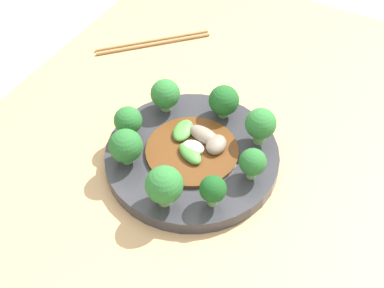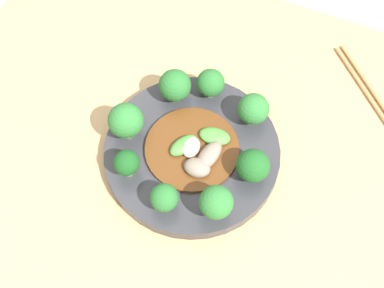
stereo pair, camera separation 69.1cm
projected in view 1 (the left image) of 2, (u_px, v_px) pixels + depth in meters
The scene contains 12 objects.
table at pixel (207, 263), 1.20m from camera, with size 1.04×0.81×0.77m.
plate at pixel (192, 157), 0.89m from camera, with size 0.29×0.29×0.02m.
broccoli_east at pixel (166, 186), 0.78m from camera, with size 0.06×0.06×0.07m.
broccoli_southeast at pixel (126, 146), 0.84m from camera, with size 0.05×0.05×0.06m.
broccoli_west at pixel (224, 101), 0.92m from camera, with size 0.05×0.05×0.06m.
broccoli_north at pixel (253, 162), 0.82m from camera, with size 0.04×0.04×0.06m.
broccoli_northeast at pixel (213, 190), 0.79m from camera, with size 0.04×0.04×0.06m.
broccoli_northwest at pixel (261, 124), 0.87m from camera, with size 0.05×0.05×0.07m.
broccoli_southwest at pixel (165, 94), 0.93m from camera, with size 0.05×0.05×0.06m.
broccoli_south at pixel (128, 121), 0.89m from camera, with size 0.05×0.05×0.06m.
stirfry_center at pixel (195, 146), 0.88m from camera, with size 0.15×0.15×0.03m.
chopsticks at pixel (153, 42), 1.12m from camera, with size 0.19×0.18×0.01m.
Camera 1 is at (0.56, 0.27, 1.45)m, focal length 50.00 mm.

